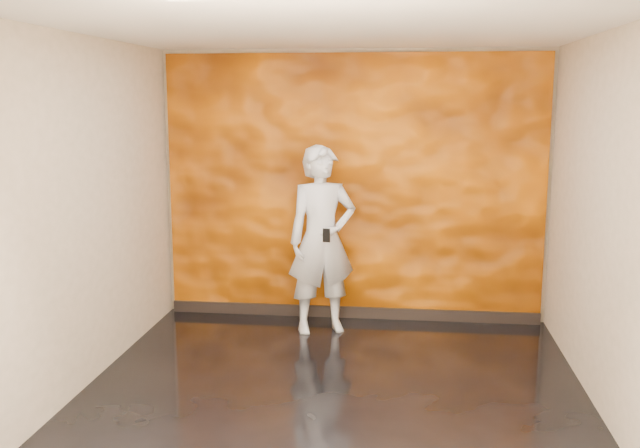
{
  "coord_description": "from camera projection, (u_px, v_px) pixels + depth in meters",
  "views": [
    {
      "loc": [
        0.54,
        -5.36,
        2.31
      ],
      "look_at": [
        -0.22,
        0.95,
        1.18
      ],
      "focal_mm": 40.0,
      "sensor_mm": 36.0,
      "label": 1
    }
  ],
  "objects": [
    {
      "name": "phone",
      "position": [
        326.0,
        235.0,
        6.75
      ],
      "size": [
        0.07,
        0.03,
        0.13
      ],
      "primitive_type": "cube",
      "rotation": [
        0.0,
        0.0,
        -0.2
      ],
      "color": "black",
      "rests_on": "man"
    },
    {
      "name": "man",
      "position": [
        322.0,
        240.0,
        7.01
      ],
      "size": [
        0.79,
        0.65,
        1.86
      ],
      "primitive_type": "imported",
      "rotation": [
        0.0,
        0.0,
        0.36
      ],
      "color": "#989DA7",
      "rests_on": "ground"
    },
    {
      "name": "baseboard",
      "position": [
        352.0,
        312.0,
        7.57
      ],
      "size": [
        3.9,
        0.04,
        0.12
      ],
      "primitive_type": "cube",
      "color": "black",
      "rests_on": "ground"
    },
    {
      "name": "feature_wall",
      "position": [
        353.0,
        188.0,
        7.38
      ],
      "size": [
        3.9,
        0.06,
        2.75
      ],
      "primitive_type": "cube",
      "color": "orange",
      "rests_on": "ground"
    },
    {
      "name": "room",
      "position": [
        334.0,
        218.0,
        5.46
      ],
      "size": [
        4.02,
        4.02,
        2.81
      ],
      "color": "black",
      "rests_on": "ground"
    }
  ]
}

